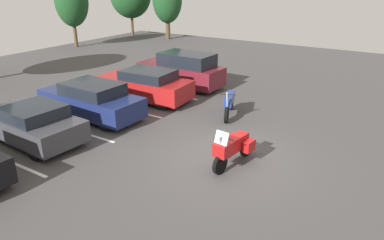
{
  "coord_description": "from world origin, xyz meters",
  "views": [
    {
      "loc": [
        -9.63,
        -4.64,
        5.61
      ],
      "look_at": [
        0.57,
        1.79,
        0.82
      ],
      "focal_mm": 33.92,
      "sensor_mm": 36.0,
      "label": 1
    }
  ],
  "objects_px": {
    "motorcycle_second": "(229,103)",
    "car_red": "(145,85)",
    "car_navy": "(91,100)",
    "car_maroon": "(182,70)",
    "motorcycle_touring": "(233,147)",
    "car_charcoal": "(31,123)"
  },
  "relations": [
    {
      "from": "motorcycle_touring",
      "to": "car_red",
      "type": "distance_m",
      "value": 7.52
    },
    {
      "from": "car_red",
      "to": "car_maroon",
      "type": "distance_m",
      "value": 2.88
    },
    {
      "from": "car_charcoal",
      "to": "car_maroon",
      "type": "distance_m",
      "value": 8.81
    },
    {
      "from": "motorcycle_second",
      "to": "car_maroon",
      "type": "relative_size",
      "value": 0.46
    },
    {
      "from": "car_navy",
      "to": "car_red",
      "type": "xyz_separation_m",
      "value": [
        3.0,
        -0.45,
        -0.0
      ]
    },
    {
      "from": "car_navy",
      "to": "car_red",
      "type": "distance_m",
      "value": 3.04
    },
    {
      "from": "car_red",
      "to": "car_navy",
      "type": "bearing_deg",
      "value": 171.44
    },
    {
      "from": "motorcycle_touring",
      "to": "car_navy",
      "type": "bearing_deg",
      "value": 84.27
    },
    {
      "from": "car_navy",
      "to": "car_maroon",
      "type": "relative_size",
      "value": 1.0
    },
    {
      "from": "car_charcoal",
      "to": "car_navy",
      "type": "xyz_separation_m",
      "value": [
        2.91,
        0.03,
        0.05
      ]
    },
    {
      "from": "car_navy",
      "to": "car_maroon",
      "type": "xyz_separation_m",
      "value": [
        5.87,
        -0.69,
        0.16
      ]
    },
    {
      "from": "motorcycle_second",
      "to": "car_navy",
      "type": "xyz_separation_m",
      "value": [
        -3.18,
        4.91,
        0.15
      ]
    },
    {
      "from": "motorcycle_touring",
      "to": "car_navy",
      "type": "relative_size",
      "value": 0.45
    },
    {
      "from": "car_navy",
      "to": "car_maroon",
      "type": "height_order",
      "value": "car_maroon"
    },
    {
      "from": "car_charcoal",
      "to": "car_maroon",
      "type": "xyz_separation_m",
      "value": [
        8.78,
        -0.66,
        0.21
      ]
    },
    {
      "from": "motorcycle_second",
      "to": "car_red",
      "type": "relative_size",
      "value": 0.47
    },
    {
      "from": "car_navy",
      "to": "motorcycle_touring",
      "type": "bearing_deg",
      "value": -95.73
    },
    {
      "from": "motorcycle_second",
      "to": "car_red",
      "type": "xyz_separation_m",
      "value": [
        -0.17,
        4.46,
        0.15
      ]
    },
    {
      "from": "motorcycle_touring",
      "to": "motorcycle_second",
      "type": "distance_m",
      "value": 4.4
    },
    {
      "from": "motorcycle_touring",
      "to": "car_charcoal",
      "type": "bearing_deg",
      "value": 107.6
    },
    {
      "from": "car_charcoal",
      "to": "car_navy",
      "type": "distance_m",
      "value": 2.91
    },
    {
      "from": "car_red",
      "to": "car_maroon",
      "type": "xyz_separation_m",
      "value": [
        2.86,
        -0.24,
        0.16
      ]
    }
  ]
}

